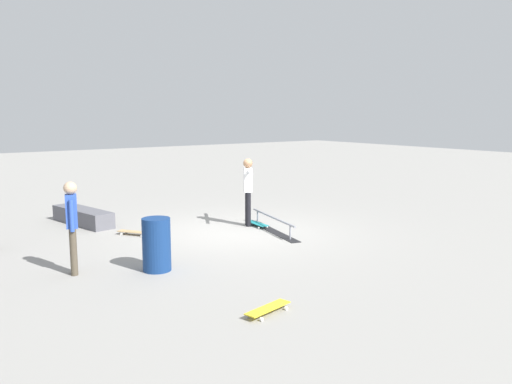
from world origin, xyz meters
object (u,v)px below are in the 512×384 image
Objects in this scene: grind_rail at (273,225)px; loose_skateboard_natural at (134,232)px; skate_ledge at (83,216)px; trash_bin at (157,244)px; skater_main at (248,187)px; skateboard_main at (257,224)px; loose_skateboard_yellow at (268,308)px; bystander_blue_shirt at (72,222)px.

loose_skateboard_natural is at bearing 74.37° from grind_rail.
grind_rail reaches higher than loose_skateboard_natural.
trash_bin is (-4.77, 0.17, 0.28)m from skate_ledge.
skater_main is 4.14m from trash_bin.
skate_ledge is at bearing -125.32° from skateboard_main.
skateboard_main is 5.73m from loose_skateboard_yellow.
grind_rail is 5.22m from loose_skateboard_yellow.
loose_skateboard_yellow is at bearing -30.13° from skateboard_main.
grind_rail is 2.58× the size of trash_bin.
trash_bin is at bearing -94.86° from loose_skateboard_yellow.
bystander_blue_shirt is at bearing 102.31° from loose_skateboard_natural.
grind_rail is 1.46× the size of skater_main.
skater_main is 1.03× the size of bystander_blue_shirt.
skate_ledge reaches higher than skateboard_main.
skate_ledge is 4.78m from trash_bin.
skater_main is 0.95m from skateboard_main.
skater_main is (-2.62, -3.33, 0.79)m from skate_ledge.
loose_skateboard_natural is at bearing -76.53° from skater_main.
grind_rail is 3.06× the size of skateboard_main.
trash_bin is at bearing 79.21° from bystander_blue_shirt.
loose_skateboard_yellow is at bearing -4.26° from skater_main.
grind_rail is 0.65m from skateboard_main.
skateboard_main and loose_skateboard_natural have the same top height.
loose_skateboard_yellow is 2.86m from trash_bin.
skater_main is at bearing 123.87° from bystander_blue_shirt.
trash_bin is at bearing 130.37° from loose_skateboard_natural.
bystander_blue_shirt reaches higher than grind_rail.
bystander_blue_shirt is 1.51m from trash_bin.
skater_main is 2.21× the size of loose_skateboard_natural.
skate_ledge reaches higher than loose_skateboard_natural.
trash_bin is (-2.15, 3.50, -0.51)m from skater_main.
skate_ledge is 7.58m from loose_skateboard_yellow.
bystander_blue_shirt reaches higher than skateboard_main.
grind_rail is at bearing -70.48° from trash_bin.
loose_skateboard_yellow is (-3.47, -1.67, -0.86)m from bystander_blue_shirt.
grind_rail is at bearing 4.80° from skateboard_main.
grind_rail is 3.28m from loose_skateboard_natural.
skater_main is 1.76× the size of trash_bin.
skate_ledge is 1.31× the size of bystander_blue_shirt.
skate_ledge is 4.31m from skater_main.
skater_main is at bearing -58.46° from trash_bin.
skate_ledge is at bearing -101.17° from loose_skateboard_yellow.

